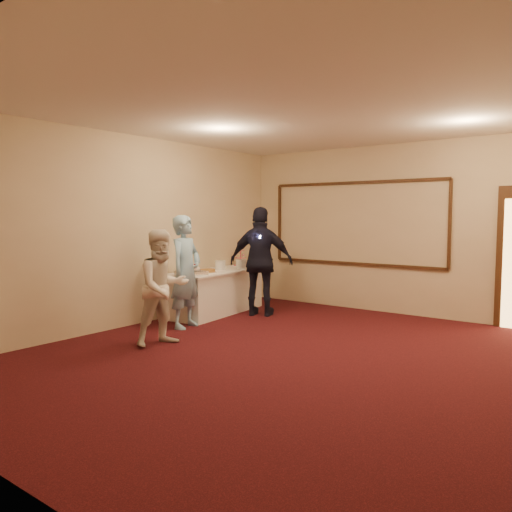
{
  "coord_description": "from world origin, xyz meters",
  "views": [
    {
      "loc": [
        3.3,
        -5.03,
        1.74
      ],
      "look_at": [
        -1.09,
        0.79,
        1.15
      ],
      "focal_mm": 35.0,
      "sensor_mm": 36.0,
      "label": 1
    }
  ],
  "objects_px": {
    "cupcake_stand": "(241,258)",
    "guest": "(261,261)",
    "woman": "(163,287)",
    "pavlova_tray": "(191,271)",
    "tart": "(208,271)",
    "man": "(186,272)",
    "plate_stack_a": "(220,265)",
    "plate_stack_b": "(241,264)",
    "buffet_table": "(216,291)"
  },
  "relations": [
    {
      "from": "buffet_table",
      "to": "tart",
      "type": "xyz_separation_m",
      "value": [
        0.15,
        -0.39,
        0.41
      ]
    },
    {
      "from": "buffet_table",
      "to": "man",
      "type": "distance_m",
      "value": 1.32
    },
    {
      "from": "plate_stack_b",
      "to": "guest",
      "type": "xyz_separation_m",
      "value": [
        0.55,
        -0.13,
        0.09
      ]
    },
    {
      "from": "man",
      "to": "woman",
      "type": "bearing_deg",
      "value": -162.16
    },
    {
      "from": "pavlova_tray",
      "to": "man",
      "type": "bearing_deg",
      "value": -57.47
    },
    {
      "from": "cupcake_stand",
      "to": "woman",
      "type": "distance_m",
      "value": 3.21
    },
    {
      "from": "pavlova_tray",
      "to": "plate_stack_a",
      "type": "relative_size",
      "value": 2.79
    },
    {
      "from": "man",
      "to": "woman",
      "type": "height_order",
      "value": "man"
    },
    {
      "from": "woman",
      "to": "man",
      "type": "bearing_deg",
      "value": 40.62
    },
    {
      "from": "cupcake_stand",
      "to": "pavlova_tray",
      "type": "bearing_deg",
      "value": -78.12
    },
    {
      "from": "plate_stack_a",
      "to": "man",
      "type": "xyz_separation_m",
      "value": [
        0.4,
        -1.27,
        0.02
      ]
    },
    {
      "from": "pavlova_tray",
      "to": "guest",
      "type": "distance_m",
      "value": 1.27
    },
    {
      "from": "man",
      "to": "plate_stack_a",
      "type": "bearing_deg",
      "value": 7.08
    },
    {
      "from": "cupcake_stand",
      "to": "guest",
      "type": "distance_m",
      "value": 1.15
    },
    {
      "from": "cupcake_stand",
      "to": "tart",
      "type": "xyz_separation_m",
      "value": [
        0.33,
        -1.32,
        -0.11
      ]
    },
    {
      "from": "buffet_table",
      "to": "pavlova_tray",
      "type": "bearing_deg",
      "value": -77.28
    },
    {
      "from": "plate_stack_a",
      "to": "guest",
      "type": "distance_m",
      "value": 0.8
    },
    {
      "from": "tart",
      "to": "woman",
      "type": "xyz_separation_m",
      "value": [
        0.75,
        -1.7,
        -0.02
      ]
    },
    {
      "from": "tart",
      "to": "man",
      "type": "xyz_separation_m",
      "value": [
        0.26,
        -0.78,
        0.07
      ]
    },
    {
      "from": "woman",
      "to": "buffet_table",
      "type": "bearing_deg",
      "value": 35.76
    },
    {
      "from": "pavlova_tray",
      "to": "plate_stack_a",
      "type": "distance_m",
      "value": 0.94
    },
    {
      "from": "pavlova_tray",
      "to": "man",
      "type": "height_order",
      "value": "man"
    },
    {
      "from": "cupcake_stand",
      "to": "man",
      "type": "distance_m",
      "value": 2.17
    },
    {
      "from": "plate_stack_b",
      "to": "guest",
      "type": "relative_size",
      "value": 0.11
    },
    {
      "from": "man",
      "to": "guest",
      "type": "height_order",
      "value": "guest"
    },
    {
      "from": "plate_stack_a",
      "to": "woman",
      "type": "xyz_separation_m",
      "value": [
        0.89,
        -2.2,
        -0.07
      ]
    },
    {
      "from": "cupcake_stand",
      "to": "plate_stack_b",
      "type": "height_order",
      "value": "cupcake_stand"
    },
    {
      "from": "woman",
      "to": "guest",
      "type": "xyz_separation_m",
      "value": [
        -0.12,
        2.39,
        0.17
      ]
    },
    {
      "from": "buffet_table",
      "to": "woman",
      "type": "distance_m",
      "value": 2.31
    },
    {
      "from": "guest",
      "to": "tart",
      "type": "bearing_deg",
      "value": 24.93
    },
    {
      "from": "buffet_table",
      "to": "guest",
      "type": "bearing_deg",
      "value": 21.1
    },
    {
      "from": "pavlova_tray",
      "to": "cupcake_stand",
      "type": "bearing_deg",
      "value": 101.88
    },
    {
      "from": "man",
      "to": "woman",
      "type": "xyz_separation_m",
      "value": [
        0.49,
        -0.92,
        -0.09
      ]
    },
    {
      "from": "plate_stack_a",
      "to": "man",
      "type": "relative_size",
      "value": 0.11
    },
    {
      "from": "tart",
      "to": "woman",
      "type": "distance_m",
      "value": 1.86
    },
    {
      "from": "buffet_table",
      "to": "woman",
      "type": "height_order",
      "value": "woman"
    },
    {
      "from": "man",
      "to": "guest",
      "type": "xyz_separation_m",
      "value": [
        0.37,
        1.46,
        0.07
      ]
    },
    {
      "from": "pavlova_tray",
      "to": "buffet_table",
      "type": "bearing_deg",
      "value": 102.72
    },
    {
      "from": "plate_stack_a",
      "to": "buffet_table",
      "type": "bearing_deg",
      "value": -93.04
    },
    {
      "from": "man",
      "to": "buffet_table",
      "type": "bearing_deg",
      "value": 8.84
    },
    {
      "from": "pavlova_tray",
      "to": "cupcake_stand",
      "type": "relative_size",
      "value": 1.37
    },
    {
      "from": "plate_stack_a",
      "to": "tart",
      "type": "relative_size",
      "value": 0.64
    },
    {
      "from": "cupcake_stand",
      "to": "guest",
      "type": "height_order",
      "value": "guest"
    },
    {
      "from": "pavlova_tray",
      "to": "tart",
      "type": "xyz_separation_m",
      "value": [
        -0.04,
        0.43,
        -0.05
      ]
    },
    {
      "from": "plate_stack_b",
      "to": "tart",
      "type": "relative_size",
      "value": 0.67
    },
    {
      "from": "plate_stack_b",
      "to": "man",
      "type": "xyz_separation_m",
      "value": [
        0.18,
        -1.6,
        0.02
      ]
    },
    {
      "from": "plate_stack_a",
      "to": "guest",
      "type": "height_order",
      "value": "guest"
    },
    {
      "from": "buffet_table",
      "to": "guest",
      "type": "relative_size",
      "value": 1.15
    },
    {
      "from": "plate_stack_a",
      "to": "guest",
      "type": "relative_size",
      "value": 0.1
    },
    {
      "from": "plate_stack_b",
      "to": "woman",
      "type": "bearing_deg",
      "value": -75.04
    }
  ]
}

